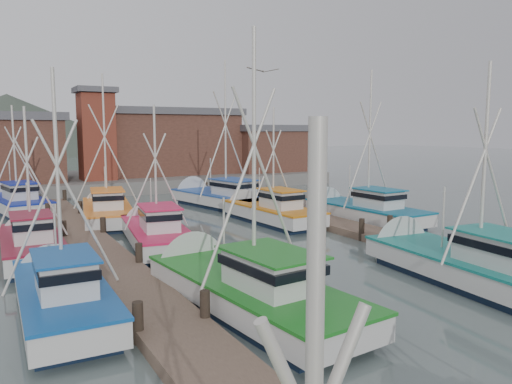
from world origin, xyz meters
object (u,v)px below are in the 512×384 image
lookout_tower (96,133)px  boat_8 (155,233)px  boat_12 (107,211)px  boat_4 (241,288)px

lookout_tower → boat_8: (-2.01, -23.82, -4.87)m
boat_8 → lookout_tower: bearing=92.8°
boat_8 → boat_12: bearing=102.0°
lookout_tower → boat_12: 16.63m
boat_4 → boat_8: bearing=83.0°
lookout_tower → boat_8: 24.40m
boat_12 → boat_8: bearing=-76.1°
boat_4 → boat_12: boat_12 is taller
boat_4 → boat_12: 18.17m
boat_4 → boat_8: (0.20, 10.02, -0.01)m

